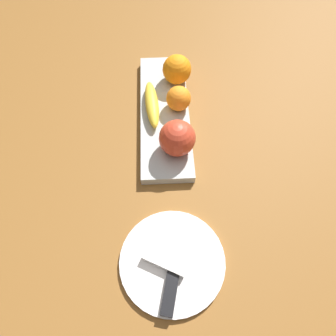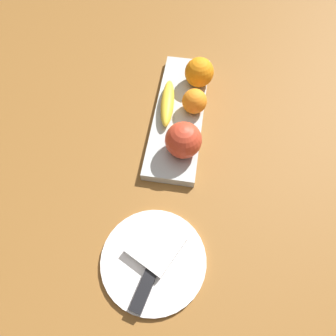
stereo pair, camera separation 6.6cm
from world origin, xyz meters
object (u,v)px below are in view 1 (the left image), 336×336
(banana, at_px, (152,104))
(folded_napkin, at_px, (172,246))
(apple, at_px, (179,138))
(fruit_tray, at_px, (165,114))
(dinner_plate, at_px, (172,261))
(orange_near_apple, at_px, (177,70))
(orange_near_banana, at_px, (179,99))
(knife, at_px, (172,282))

(banana, bearing_deg, folded_napkin, 0.42)
(apple, height_order, folded_napkin, apple)
(fruit_tray, bearing_deg, dinner_plate, 180.00)
(fruit_tray, distance_m, folded_napkin, 0.35)
(banana, xyz_separation_m, orange_near_apple, (0.10, -0.07, 0.02))
(fruit_tray, xyz_separation_m, apple, (-0.12, -0.03, 0.05))
(apple, bearing_deg, dinner_plate, 173.59)
(fruit_tray, relative_size, orange_near_apple, 5.21)
(dinner_plate, bearing_deg, fruit_tray, -0.00)
(orange_near_apple, distance_m, folded_napkin, 0.46)
(dinner_plate, xyz_separation_m, folded_napkin, (0.03, -0.00, 0.01))
(fruit_tray, height_order, orange_near_apple, orange_near_apple)
(orange_near_banana, relative_size, knife, 0.34)
(fruit_tray, distance_m, knife, 0.41)
(dinner_plate, distance_m, knife, 0.04)
(apple, xyz_separation_m, orange_near_apple, (0.22, -0.01, -0.00))
(orange_near_apple, bearing_deg, folded_napkin, 175.37)
(orange_near_apple, distance_m, knife, 0.52)
(fruit_tray, distance_m, apple, 0.13)
(orange_near_apple, height_order, orange_near_banana, orange_near_apple)
(orange_near_banana, xyz_separation_m, dinner_plate, (-0.38, 0.04, -0.05))
(fruit_tray, height_order, apple, apple)
(orange_near_apple, xyz_separation_m, orange_near_banana, (-0.09, 0.00, -0.01))
(fruit_tray, height_order, orange_near_banana, orange_near_banana)
(dinner_plate, distance_m, folded_napkin, 0.03)
(orange_near_apple, xyz_separation_m, knife, (-0.52, 0.04, -0.05))
(fruit_tray, bearing_deg, orange_near_apple, -19.22)
(apple, distance_m, dinner_plate, 0.26)
(knife, bearing_deg, fruit_tray, 12.72)
(banana, height_order, orange_near_apple, orange_near_apple)
(fruit_tray, bearing_deg, apple, -166.18)
(fruit_tray, relative_size, folded_napkin, 4.26)
(apple, relative_size, banana, 0.55)
(orange_near_apple, bearing_deg, fruit_tray, 160.78)
(banana, bearing_deg, orange_near_apple, 139.95)
(apple, xyz_separation_m, knife, (-0.30, 0.03, -0.05))
(fruit_tray, bearing_deg, knife, 179.60)
(fruit_tray, xyz_separation_m, knife, (-0.41, 0.00, 0.00))
(fruit_tray, relative_size, orange_near_banana, 6.38)
(banana, height_order, dinner_plate, banana)
(folded_napkin, bearing_deg, orange_near_banana, -5.64)
(fruit_tray, xyz_separation_m, banana, (0.01, 0.03, 0.03))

